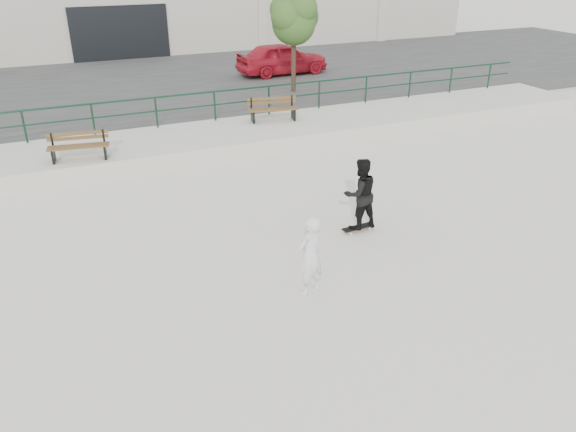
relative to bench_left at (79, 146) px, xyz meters
name	(u,v)px	position (x,y,z in m)	size (l,w,h in m)	color
ground	(341,303)	(3.66, -8.61, -0.88)	(120.00, 120.00, 0.00)	silver
ledge	(198,142)	(3.66, 0.89, -0.63)	(30.00, 3.00, 0.50)	beige
parking_strip	(146,87)	(3.66, 9.39, -0.63)	(60.00, 14.00, 0.50)	#373737
railing	(186,102)	(3.66, 2.19, 0.37)	(28.00, 0.06, 1.03)	#143724
bench_left	(79,146)	(0.00, 0.00, 0.00)	(1.71, 0.73, 0.76)	brown
bench_right	(273,109)	(6.48, 1.40, 0.01)	(1.77, 0.80, 0.79)	brown
tree	(294,18)	(8.94, 5.06, 2.52)	(2.17, 1.93, 3.87)	#473323
red_car	(282,58)	(9.87, 8.42, 0.35)	(1.71, 4.25, 1.45)	red
skateboard	(358,228)	(5.45, -6.19, -0.80)	(0.79, 0.25, 0.09)	black
standing_skater	(360,194)	(5.45, -6.19, 0.05)	(0.81, 0.63, 1.66)	black
seated_skater	(310,256)	(3.30, -8.05, -0.08)	(0.58, 0.38, 1.60)	white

